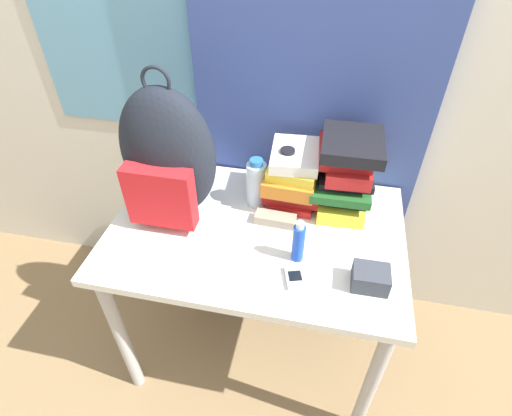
% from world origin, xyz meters
% --- Properties ---
extents(ground_plane, '(12.00, 12.00, 0.00)m').
position_xyz_m(ground_plane, '(0.00, 0.00, 0.00)').
color(ground_plane, '#8C704C').
extents(wall_back, '(6.00, 0.06, 2.50)m').
position_xyz_m(wall_back, '(-0.00, 0.80, 1.25)').
color(wall_back, silver).
rests_on(wall_back, ground_plane).
extents(curtain_blue, '(0.90, 0.04, 2.50)m').
position_xyz_m(curtain_blue, '(0.13, 0.74, 1.25)').
color(curtain_blue, '#384C93').
rests_on(curtain_blue, ground_plane).
extents(desk, '(1.06, 0.71, 0.76)m').
position_xyz_m(desk, '(0.00, 0.36, 0.65)').
color(desk, silver).
rests_on(desk, ground_plane).
extents(backpack, '(0.34, 0.24, 0.56)m').
position_xyz_m(backpack, '(-0.32, 0.39, 1.00)').
color(backpack, '#1E232D').
rests_on(backpack, desk).
extents(book_stack_left, '(0.23, 0.28, 0.23)m').
position_xyz_m(book_stack_left, '(0.11, 0.56, 0.87)').
color(book_stack_left, red).
rests_on(book_stack_left, desk).
extents(book_stack_center, '(0.23, 0.29, 0.30)m').
position_xyz_m(book_stack_center, '(0.29, 0.56, 0.91)').
color(book_stack_center, yellow).
rests_on(book_stack_center, desk).
extents(water_bottle, '(0.07, 0.07, 0.20)m').
position_xyz_m(water_bottle, '(-0.03, 0.50, 0.85)').
color(water_bottle, silver).
rests_on(water_bottle, desk).
extents(sports_bottle, '(0.08, 0.08, 0.24)m').
position_xyz_m(sports_bottle, '(0.08, 0.54, 0.87)').
color(sports_bottle, white).
rests_on(sports_bottle, desk).
extents(sunscreen_bottle, '(0.04, 0.04, 0.16)m').
position_xyz_m(sunscreen_bottle, '(0.16, 0.24, 0.83)').
color(sunscreen_bottle, blue).
rests_on(sunscreen_bottle, desk).
extents(cell_phone, '(0.08, 0.10, 0.02)m').
position_xyz_m(cell_phone, '(0.17, 0.15, 0.77)').
color(cell_phone, '#B7BCC6').
rests_on(cell_phone, desk).
extents(sunglasses_case, '(0.15, 0.06, 0.04)m').
position_xyz_m(sunglasses_case, '(0.06, 0.40, 0.78)').
color(sunglasses_case, gray).
rests_on(sunglasses_case, desk).
extents(camera_pouch, '(0.11, 0.09, 0.07)m').
position_xyz_m(camera_pouch, '(0.40, 0.18, 0.79)').
color(camera_pouch, '#383D47').
rests_on(camera_pouch, desk).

